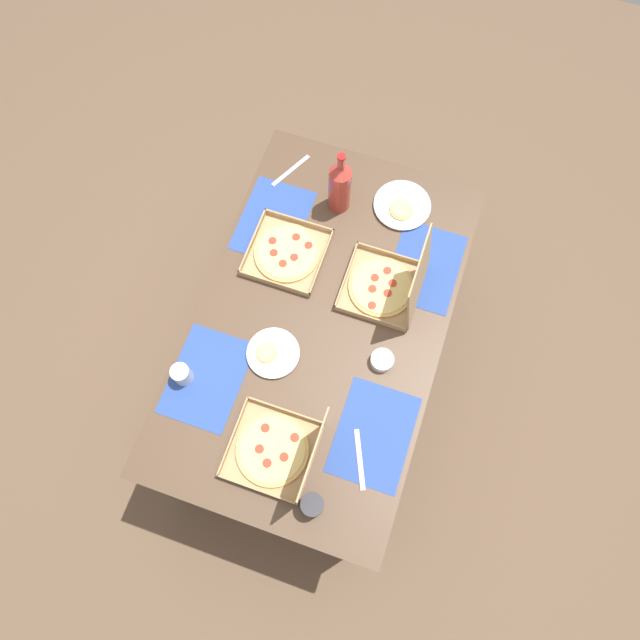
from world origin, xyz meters
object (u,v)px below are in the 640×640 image
at_px(pizza_box_edge_far, 287,253).
at_px(cup_spare, 182,374).
at_px(pizza_box_corner_right, 280,451).
at_px(pizza_box_center, 389,285).
at_px(soda_bottle, 340,186).
at_px(condiment_bowl, 382,360).
at_px(plate_middle, 402,206).
at_px(cup_clear_right, 312,505).
at_px(plate_far_left, 273,353).

bearing_deg(pizza_box_edge_far, cup_spare, -17.22).
distance_m(pizza_box_corner_right, pizza_box_center, 0.74).
distance_m(pizza_box_edge_far, soda_bottle, 0.33).
bearing_deg(condiment_bowl, pizza_box_center, -168.06).
bearing_deg(soda_bottle, pizza_box_edge_far, -23.26).
bearing_deg(pizza_box_center, plate_middle, -172.19).
relative_size(plate_middle, soda_bottle, 0.73).
relative_size(pizza_box_edge_far, cup_clear_right, 3.15).
bearing_deg(condiment_bowl, pizza_box_corner_right, -28.80).
relative_size(plate_middle, cup_spare, 2.72).
height_order(pizza_box_corner_right, cup_spare, pizza_box_corner_right).
bearing_deg(plate_far_left, condiment_bowl, 104.62).
relative_size(cup_spare, condiment_bowl, 1.01).
bearing_deg(plate_far_left, plate_middle, 159.68).
height_order(pizza_box_corner_right, plate_far_left, pizza_box_corner_right).
bearing_deg(plate_far_left, pizza_box_corner_right, 25.07).
bearing_deg(condiment_bowl, cup_spare, -66.44).
bearing_deg(pizza_box_corner_right, plate_middle, 173.37).
bearing_deg(plate_middle, soda_bottle, -74.66).
relative_size(pizza_box_edge_far, plate_far_left, 1.49).
xyz_separation_m(soda_bottle, condiment_bowl, (0.59, 0.36, -0.11)).
distance_m(plate_middle, cup_spare, 1.10).
height_order(pizza_box_center, cup_spare, pizza_box_center).
distance_m(pizza_box_center, plate_middle, 0.38).
distance_m(soda_bottle, condiment_bowl, 0.70).
distance_m(pizza_box_edge_far, plate_far_left, 0.42).
xyz_separation_m(pizza_box_corner_right, pizza_box_center, (-0.72, 0.18, -0.00)).
height_order(pizza_box_corner_right, pizza_box_edge_far, pizza_box_corner_right).
height_order(pizza_box_center, pizza_box_edge_far, pizza_box_center).
xyz_separation_m(cup_clear_right, cup_spare, (-0.27, -0.59, -0.00)).
xyz_separation_m(pizza_box_center, cup_spare, (0.58, -0.61, -0.01)).
relative_size(pizza_box_center, condiment_bowl, 3.77).
distance_m(pizza_box_center, cup_clear_right, 0.85).
relative_size(soda_bottle, cup_clear_right, 3.43).
relative_size(pizza_box_corner_right, cup_spare, 3.80).
bearing_deg(plate_far_left, soda_bottle, 177.39).
distance_m(pizza_box_center, condiment_bowl, 0.29).
relative_size(cup_clear_right, condiment_bowl, 1.09).
relative_size(pizza_box_center, plate_far_left, 1.63).
xyz_separation_m(plate_middle, cup_clear_right, (1.22, 0.04, 0.04)).
xyz_separation_m(pizza_box_edge_far, cup_clear_right, (0.87, 0.41, 0.04)).
xyz_separation_m(plate_far_left, soda_bottle, (-0.69, 0.03, 0.12)).
xyz_separation_m(plate_middle, soda_bottle, (0.07, -0.25, 0.12)).
bearing_deg(cup_spare, condiment_bowl, 113.56).
height_order(plate_middle, cup_spare, cup_spare).
bearing_deg(pizza_box_corner_right, plate_far_left, -154.93).
bearing_deg(condiment_bowl, cup_clear_right, -7.69).
relative_size(pizza_box_corner_right, plate_middle, 1.40).
height_order(plate_far_left, condiment_bowl, condiment_bowl).
xyz_separation_m(pizza_box_center, plate_far_left, (0.39, -0.33, -0.04)).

